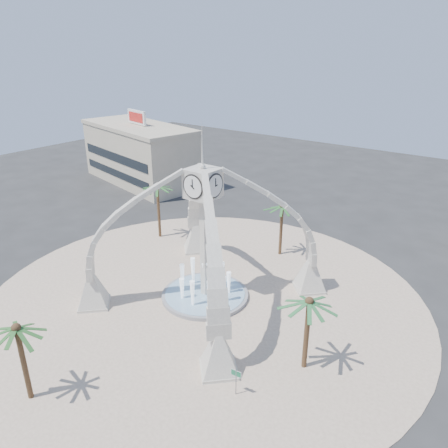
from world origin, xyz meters
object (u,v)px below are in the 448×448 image
Objects in this scene: palm_east at (309,302)px; palm_north at (282,207)px; palm_west at (157,187)px; street_sign at (236,377)px; palm_south at (16,329)px; fountain at (205,294)px; clock_tower at (204,233)px.

palm_north reaches higher than palm_east.
palm_east is 18.37m from palm_north.
palm_west reaches higher than street_sign.
palm_north is at bearing 18.10° from palm_west.
palm_east is 18.91m from palm_south.
palm_south is 2.92× the size of street_sign.
palm_north reaches higher than street_sign.
fountain is 1.27× the size of palm_east.
clock_tower is at bearing 85.32° from palm_south.
palm_east is 0.88× the size of palm_west.
palm_west is 26.67m from palm_south.
fountain is at bearing 85.32° from palm_south.
palm_east is at bearing -54.32° from palm_north.
clock_tower is 2.50× the size of palm_west.
fountain is at bearing -94.92° from palm_north.
palm_north is at bearing 85.22° from palm_south.
palm_south is at bearing -94.68° from fountain.
palm_south is (-2.39, -28.55, -0.13)m from palm_north.
palm_north is 22.20m from street_sign.
clock_tower is 16.71m from palm_south.
clock_tower is 2.81× the size of palm_north.
street_sign is at bearing -114.28° from palm_east.
street_sign is (10.75, 8.41, -3.96)m from palm_south.
palm_north is at bearing 85.08° from fountain.
palm_west is at bearing 157.42° from palm_east.
fountain is 1.27× the size of palm_south.
palm_east is 6.97m from street_sign.
clock_tower is 2.84× the size of palm_east.
clock_tower is 6.20m from fountain.
palm_north is 2.98× the size of street_sign.
palm_east is 26.89m from palm_west.
palm_east reaches higher than palm_south.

